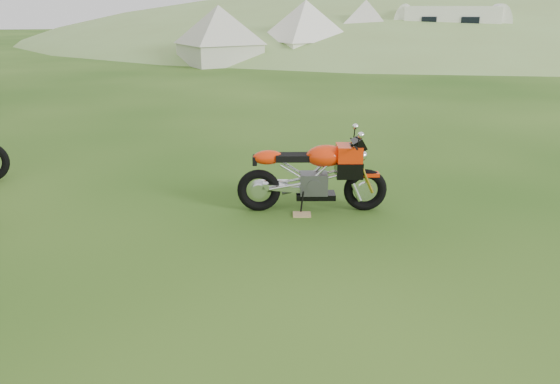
{
  "coord_description": "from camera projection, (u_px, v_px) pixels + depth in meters",
  "views": [
    {
      "loc": [
        -1.05,
        -5.18,
        2.51
      ],
      "look_at": [
        0.04,
        0.4,
        0.55
      ],
      "focal_mm": 35.0,
      "sensor_mm": 36.0,
      "label": 1
    }
  ],
  "objects": [
    {
      "name": "caravan",
      "position": [
        449.0,
        32.0,
        26.15
      ],
      "size": [
        5.84,
        4.37,
        2.5
      ],
      "primitive_type": null,
      "rotation": [
        0.0,
        0.0,
        -0.42
      ],
      "color": "white",
      "rests_on": "ground"
    },
    {
      "name": "ground",
      "position": [
        283.0,
        253.0,
        5.82
      ],
      "size": [
        120.0,
        120.0,
        0.0
      ],
      "primitive_type": "plane",
      "color": "#1B440E",
      "rests_on": "ground"
    },
    {
      "name": "plywood_board",
      "position": [
        302.0,
        214.0,
        6.86
      ],
      "size": [
        0.26,
        0.22,
        0.02
      ],
      "primitive_type": "cube",
      "rotation": [
        0.0,
        0.0,
        -0.2
      ],
      "color": "tan",
      "rests_on": "ground"
    },
    {
      "name": "hillside",
      "position": [
        463.0,
        35.0,
        47.28
      ],
      "size": [
        80.0,
        64.0,
        8.0
      ],
      "primitive_type": "ellipsoid",
      "color": "#7F9E50",
      "rests_on": "ground"
    },
    {
      "name": "tent_mid",
      "position": [
        306.0,
        31.0,
        25.15
      ],
      "size": [
        3.89,
        3.89,
        2.69
      ],
      "primitive_type": null,
      "rotation": [
        0.0,
        0.0,
        0.3
      ],
      "color": "white",
      "rests_on": "ground"
    },
    {
      "name": "hedgerow",
      "position": [
        463.0,
        35.0,
        47.28
      ],
      "size": [
        36.0,
        1.2,
        8.6
      ],
      "primitive_type": null,
      "color": "black",
      "rests_on": "ground"
    },
    {
      "name": "sport_motorcycle",
      "position": [
        313.0,
        170.0,
        6.86
      ],
      "size": [
        1.86,
        0.77,
        1.09
      ],
      "primitive_type": null,
      "rotation": [
        0.0,
        0.0,
        -0.18
      ],
      "color": "red",
      "rests_on": "ground"
    },
    {
      "name": "tent_right",
      "position": [
        365.0,
        30.0,
        26.64
      ],
      "size": [
        4.03,
        4.03,
        2.7
      ],
      "primitive_type": null,
      "rotation": [
        0.0,
        0.0,
        -0.37
      ],
      "color": "silver",
      "rests_on": "ground"
    },
    {
      "name": "tent_left",
      "position": [
        219.0,
        34.0,
        23.76
      ],
      "size": [
        3.73,
        3.73,
        2.55
      ],
      "primitive_type": null,
      "rotation": [
        0.0,
        0.0,
        0.33
      ],
      "color": "beige",
      "rests_on": "ground"
    }
  ]
}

